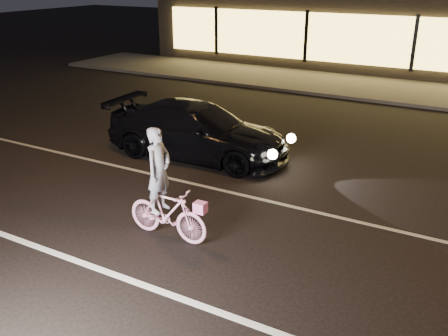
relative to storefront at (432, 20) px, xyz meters
The scene contains 7 objects.
ground 19.09m from the storefront, 90.00° to the right, with size 90.00×90.00×0.00m, color black.
lane_stripe_near 20.58m from the storefront, 90.00° to the right, with size 60.00×0.12×0.01m, color silver.
lane_stripe_far 17.10m from the storefront, 90.00° to the right, with size 60.00×0.10×0.01m, color gray.
sidewalk 6.32m from the storefront, 90.00° to the right, with size 30.00×4.00×0.12m, color #383533.
storefront is the anchor object (origin of this frame).
cyclist 19.22m from the storefront, 93.99° to the right, with size 1.55×0.54×1.96m.
sedan 15.82m from the storefront, 100.88° to the right, with size 4.65×2.08×1.32m.
Camera 1 is at (3.24, -6.29, 4.31)m, focal length 40.00 mm.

